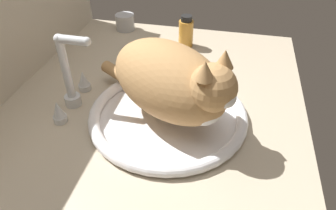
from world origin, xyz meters
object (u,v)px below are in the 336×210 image
cat (174,82)px  faucet (71,81)px  amber_bottle (186,32)px  metal_jar (125,22)px  sink_basin (168,114)px

cat → faucet: bearing=88.0°
amber_bottle → cat: bearing=-174.2°
cat → metal_jar: bearing=30.8°
sink_basin → amber_bottle: 38.27cm
cat → sink_basin: bearing=57.9°
sink_basin → faucet: bearing=90.0°
faucet → metal_jar: faucet is taller
faucet → amber_bottle: size_ratio=1.84×
cat → metal_jar: (46.75, 27.84, -8.37)cm
sink_basin → amber_bottle: size_ratio=3.59×
faucet → sink_basin: bearing=-90.0°
faucet → amber_bottle: faucet is taller
sink_basin → cat: cat is taller
sink_basin → faucet: 24.71cm
amber_bottle → metal_jar: bearing=71.8°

